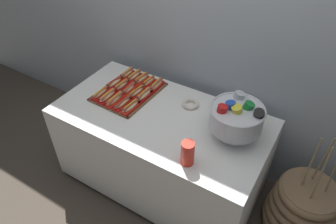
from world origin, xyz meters
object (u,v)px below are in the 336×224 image
hot_dog_14 (156,85)px  punch_bowl (237,117)px  hot_dog_6 (121,86)px  hot_dog_12 (141,79)px  floor_vase (302,209)px  serving_tray (129,92)px  hot_dog_0 (100,93)px  hot_dog_2 (115,99)px  hot_dog_9 (144,95)px  hot_dog_11 (134,76)px  donut (190,104)px  hot_dog_13 (148,82)px  hot_dog_5 (114,83)px  buffet_table (162,149)px  hot_dog_10 (127,74)px  hot_dog_4 (130,106)px  hot_dog_8 (136,92)px  hot_dog_3 (123,103)px  hot_dog_1 (107,96)px  cup_stack (188,153)px  hot_dog_7 (129,89)px

hot_dog_14 → punch_bowl: size_ratio=0.51×
hot_dog_6 → hot_dog_12: same height
floor_vase → serving_tray: size_ratio=1.73×
floor_vase → hot_dog_0: floor_vase is taller
hot_dog_2 → punch_bowl: bearing=8.5°
hot_dog_9 → hot_dog_12: hot_dog_9 is taller
hot_dog_2 → hot_dog_11: size_ratio=1.03×
hot_dog_2 → donut: size_ratio=1.40×
hot_dog_13 → punch_bowl: bearing=-13.1°
hot_dog_5 → hot_dog_14: size_ratio=0.91×
serving_tray → hot_dog_2: 0.17m
serving_tray → hot_dog_6: size_ratio=3.35×
buffet_table → hot_dog_10: (-0.51, 0.28, 0.39)m
hot_dog_4 → hot_dog_13: bearing=100.8°
hot_dog_8 → punch_bowl: 0.84m
serving_tray → hot_dog_11: (-0.07, 0.17, 0.03)m
hot_dog_0 → hot_dog_6: (0.08, 0.16, 0.00)m
hot_dog_14 → hot_dog_10: bearing=178.0°
hot_dog_0 → hot_dog_3: (0.22, -0.01, 0.00)m
hot_dog_1 → hot_dog_4: bearing=-2.0°
serving_tray → hot_dog_5: (-0.15, 0.01, 0.03)m
hot_dog_14 → hot_dog_2: bearing=-116.5°
floor_vase → cup_stack: floor_vase is taller
hot_dog_8 → hot_dog_13: (0.01, 0.16, 0.00)m
hot_dog_9 → hot_dog_12: bearing=130.3°
serving_tray → buffet_table: bearing=-15.8°
hot_dog_11 → punch_bowl: bearing=-11.5°
hot_dog_4 → hot_dog_12: size_ratio=1.04×
hot_dog_12 → donut: 0.50m
hot_dog_13 → hot_dog_14: bearing=-2.0°
hot_dog_5 → hot_dog_12: hot_dog_12 is taller
hot_dog_5 → hot_dog_14: (0.31, 0.15, -0.00)m
hot_dog_3 → hot_dog_5: hot_dog_5 is taller
hot_dog_3 → punch_bowl: 0.86m
hot_dog_4 → cup_stack: cup_stack is taller
cup_stack → hot_dog_7: bearing=151.9°
buffet_table → punch_bowl: bearing=8.1°
cup_stack → hot_dog_14: bearing=136.6°
hot_dog_13 → cup_stack: size_ratio=0.95×
hot_dog_1 → punch_bowl: bearing=7.7°
hot_dog_0 → hot_dog_11: (0.09, 0.33, 0.00)m
hot_dog_1 → hot_dog_2: same height
hot_dog_12 → hot_dog_14: bearing=-2.0°
hot_dog_5 → hot_dog_13: (0.23, 0.16, -0.00)m
hot_dog_0 → hot_dog_13: (0.24, 0.32, 0.00)m
hot_dog_7 → punch_bowl: 0.91m
hot_dog_7 → cup_stack: (0.75, -0.40, 0.05)m
hot_dog_7 → hot_dog_9: bearing=-2.0°
serving_tray → hot_dog_1: 0.18m
hot_dog_4 → hot_dog_5: 0.34m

